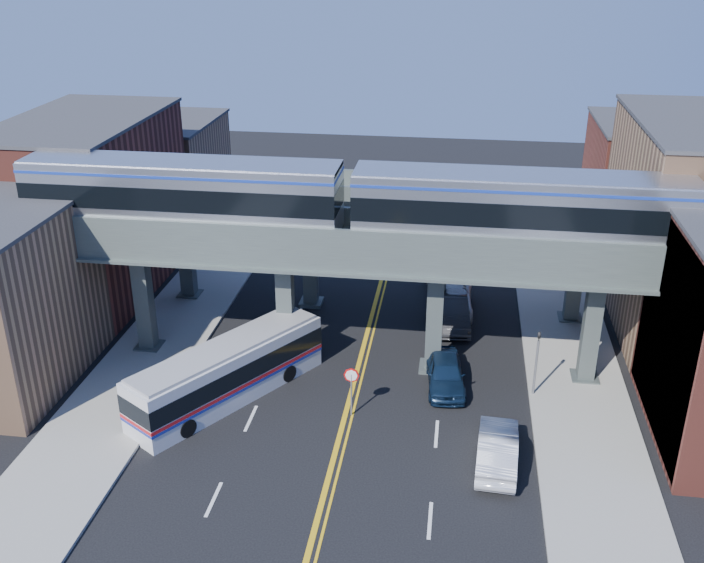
{
  "coord_description": "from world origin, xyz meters",
  "views": [
    {
      "loc": [
        4.91,
        -28.98,
        21.66
      ],
      "look_at": [
        -0.36,
        7.83,
        4.98
      ],
      "focal_mm": 40.0,
      "sensor_mm": 36.0,
      "label": 1
    }
  ],
  "objects_px": {
    "stop_sign": "(351,384)",
    "car_lane_c": "(452,301)",
    "transit_bus": "(228,372)",
    "car_parked_curb": "(498,449)",
    "car_lane_d": "(443,268)",
    "transit_train": "(521,207)",
    "car_lane_b": "(452,311)",
    "traffic_signal": "(537,357)",
    "car_lane_a": "(446,373)"
  },
  "relations": [
    {
      "from": "traffic_signal",
      "to": "car_parked_curb",
      "type": "xyz_separation_m",
      "value": [
        -1.97,
        -5.89,
        -1.49
      ]
    },
    {
      "from": "car_lane_a",
      "to": "car_parked_curb",
      "type": "distance_m",
      "value": 6.68
    },
    {
      "from": "traffic_signal",
      "to": "car_lane_c",
      "type": "xyz_separation_m",
      "value": [
        -4.38,
        9.12,
        -1.54
      ]
    },
    {
      "from": "car_lane_c",
      "to": "transit_train",
      "type": "bearing_deg",
      "value": -67.98
    },
    {
      "from": "stop_sign",
      "to": "car_lane_a",
      "type": "distance_m",
      "value": 5.62
    },
    {
      "from": "transit_bus",
      "to": "car_parked_curb",
      "type": "bearing_deg",
      "value": -71.97
    },
    {
      "from": "transit_train",
      "to": "car_parked_curb",
      "type": "distance_m",
      "value": 11.68
    },
    {
      "from": "traffic_signal",
      "to": "car_lane_b",
      "type": "height_order",
      "value": "traffic_signal"
    },
    {
      "from": "car_parked_curb",
      "to": "car_lane_c",
      "type": "bearing_deg",
      "value": -77.51
    },
    {
      "from": "stop_sign",
      "to": "transit_bus",
      "type": "xyz_separation_m",
      "value": [
        -6.35,
        0.71,
        -0.3
      ]
    },
    {
      "from": "car_lane_b",
      "to": "car_lane_d",
      "type": "distance_m",
      "value": 6.69
    },
    {
      "from": "transit_train",
      "to": "car_lane_b",
      "type": "relative_size",
      "value": 9.52
    },
    {
      "from": "traffic_signal",
      "to": "transit_bus",
      "type": "bearing_deg",
      "value": -171.46
    },
    {
      "from": "car_lane_c",
      "to": "car_lane_d",
      "type": "bearing_deg",
      "value": 96.36
    },
    {
      "from": "transit_bus",
      "to": "car_parked_curb",
      "type": "xyz_separation_m",
      "value": [
        13.28,
        -3.6,
        -0.65
      ]
    },
    {
      "from": "stop_sign",
      "to": "car_lane_c",
      "type": "xyz_separation_m",
      "value": [
        4.52,
        12.12,
        -1.0
      ]
    },
    {
      "from": "transit_train",
      "to": "traffic_signal",
      "type": "relative_size",
      "value": 12.34
    },
    {
      "from": "car_lane_d",
      "to": "car_parked_curb",
      "type": "bearing_deg",
      "value": -85.05
    },
    {
      "from": "transit_train",
      "to": "stop_sign",
      "type": "bearing_deg",
      "value": -146.75
    },
    {
      "from": "traffic_signal",
      "to": "car_lane_b",
      "type": "relative_size",
      "value": 0.77
    },
    {
      "from": "car_parked_curb",
      "to": "car_lane_b",
      "type": "bearing_deg",
      "value": -76.57
    },
    {
      "from": "transit_bus",
      "to": "transit_train",
      "type": "bearing_deg",
      "value": -39.73
    },
    {
      "from": "transit_train",
      "to": "car_lane_a",
      "type": "distance_m",
      "value": 9.32
    },
    {
      "from": "transit_train",
      "to": "car_lane_a",
      "type": "xyz_separation_m",
      "value": [
        -3.18,
        -1.69,
        -8.6
      ]
    },
    {
      "from": "stop_sign",
      "to": "car_lane_a",
      "type": "bearing_deg",
      "value": 36.65
    },
    {
      "from": "stop_sign",
      "to": "car_parked_curb",
      "type": "xyz_separation_m",
      "value": [
        6.93,
        -2.89,
        -0.95
      ]
    },
    {
      "from": "stop_sign",
      "to": "car_lane_c",
      "type": "relative_size",
      "value": 0.48
    },
    {
      "from": "car_lane_d",
      "to": "car_lane_c",
      "type": "bearing_deg",
      "value": -85.96
    },
    {
      "from": "transit_train",
      "to": "stop_sign",
      "type": "distance_m",
      "value": 11.9
    },
    {
      "from": "traffic_signal",
      "to": "transit_bus",
      "type": "xyz_separation_m",
      "value": [
        -15.25,
        -2.29,
        -0.84
      ]
    },
    {
      "from": "transit_train",
      "to": "car_lane_c",
      "type": "xyz_separation_m",
      "value": [
        -3.11,
        7.12,
        -8.64
      ]
    },
    {
      "from": "transit_train",
      "to": "car_lane_d",
      "type": "bearing_deg",
      "value": 107.39
    },
    {
      "from": "transit_train",
      "to": "car_lane_c",
      "type": "relative_size",
      "value": 9.23
    },
    {
      "from": "stop_sign",
      "to": "traffic_signal",
      "type": "xyz_separation_m",
      "value": [
        8.9,
        3.0,
        0.54
      ]
    },
    {
      "from": "transit_train",
      "to": "car_lane_d",
      "type": "distance_m",
      "value": 15.35
    },
    {
      "from": "transit_train",
      "to": "transit_bus",
      "type": "relative_size",
      "value": 4.78
    },
    {
      "from": "stop_sign",
      "to": "transit_bus",
      "type": "distance_m",
      "value": 6.4
    },
    {
      "from": "transit_bus",
      "to": "car_lane_b",
      "type": "bearing_deg",
      "value": -14.89
    },
    {
      "from": "stop_sign",
      "to": "traffic_signal",
      "type": "bearing_deg",
      "value": 18.63
    },
    {
      "from": "transit_bus",
      "to": "car_lane_d",
      "type": "height_order",
      "value": "transit_bus"
    },
    {
      "from": "car_lane_a",
      "to": "traffic_signal",
      "type": "bearing_deg",
      "value": -9.68
    },
    {
      "from": "car_lane_c",
      "to": "transit_bus",
      "type": "bearing_deg",
      "value": -135.14
    },
    {
      "from": "stop_sign",
      "to": "car_parked_curb",
      "type": "height_order",
      "value": "stop_sign"
    },
    {
      "from": "stop_sign",
      "to": "car_lane_d",
      "type": "height_order",
      "value": "stop_sign"
    },
    {
      "from": "car_lane_d",
      "to": "car_lane_a",
      "type": "bearing_deg",
      "value": -91.29
    },
    {
      "from": "traffic_signal",
      "to": "car_lane_a",
      "type": "xyz_separation_m",
      "value": [
        -4.46,
        0.31,
        -1.49
      ]
    },
    {
      "from": "transit_train",
      "to": "stop_sign",
      "type": "height_order",
      "value": "transit_train"
    },
    {
      "from": "car_lane_c",
      "to": "car_lane_d",
      "type": "height_order",
      "value": "car_lane_d"
    },
    {
      "from": "car_lane_b",
      "to": "car_parked_curb",
      "type": "distance_m",
      "value": 13.59
    },
    {
      "from": "car_lane_d",
      "to": "stop_sign",
      "type": "bearing_deg",
      "value": -106.43
    }
  ]
}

